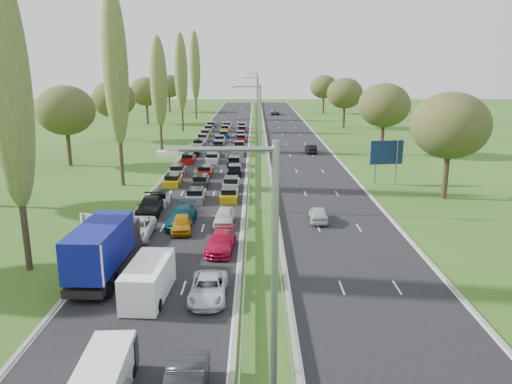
{
  "coord_description": "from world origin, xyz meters",
  "views": [
    {
      "loc": [
        4.04,
        -2.99,
        13.6
      ],
      "look_at": [
        4.11,
        44.78,
        1.5
      ],
      "focal_mm": 35.0,
      "sensor_mm": 36.0,
      "label": 1
    }
  ],
  "objects": [
    {
      "name": "info_sign",
      "position": [
        -9.4,
        35.31,
        1.37
      ],
      "size": [
        1.46,
        0.57,
        2.1
      ],
      "color": "gray",
      "rests_on": "ground"
    },
    {
      "name": "near_car_11",
      "position": [
        1.46,
        32.52,
        0.73
      ],
      "size": [
        2.34,
        5.0,
        1.41
      ],
      "primitive_type": "imported",
      "rotation": [
        0.0,
        0.0,
        -0.08
      ],
      "color": "#AE0A2D",
      "rests_on": "near_carriageway"
    },
    {
      "name": "near_car_10",
      "position": [
        1.22,
        24.54,
        0.67
      ],
      "size": [
        2.19,
        4.7,
        1.3
      ],
      "primitive_type": "imported",
      "rotation": [
        0.0,
        0.0,
        0.01
      ],
      "color": "silver",
      "rests_on": "near_carriageway"
    },
    {
      "name": "white_van_front",
      "position": [
        -2.25,
        15.42,
        0.97
      ],
      "size": [
        1.84,
        4.69,
        1.89
      ],
      "rotation": [
        0.0,
        0.0,
        0.04
      ],
      "color": "silver",
      "rests_on": "near_carriageway"
    },
    {
      "name": "woodland_right",
      "position": [
        24.0,
        66.67,
        7.68
      ],
      "size": [
        8.0,
        153.0,
        11.1
      ],
      "color": "#2D2116",
      "rests_on": "ground"
    },
    {
      "name": "near_car_12",
      "position": [
        1.32,
        39.06,
        0.75
      ],
      "size": [
        1.87,
        4.32,
        1.45
      ],
      "primitive_type": "imported",
      "rotation": [
        0.0,
        0.0,
        -0.04
      ],
      "color": "silver",
      "rests_on": "near_carriageway"
    },
    {
      "name": "poplar_row",
      "position": [
        -11.5,
        68.17,
        12.39
      ],
      "size": [
        2.8,
        127.8,
        22.44
      ],
      "color": "#2D2116",
      "rests_on": "ground"
    },
    {
      "name": "woodland_left",
      "position": [
        -22.0,
        62.63,
        7.68
      ],
      "size": [
        8.0,
        166.0,
        11.1
      ],
      "color": "#2D2116",
      "rests_on": "ground"
    },
    {
      "name": "direction_sign",
      "position": [
        19.4,
        54.52,
        3.57
      ],
      "size": [
        3.97,
        0.73,
        5.2
      ],
      "color": "gray",
      "rests_on": "ground"
    },
    {
      "name": "blue_lorry",
      "position": [
        -5.86,
        27.85,
        1.98
      ],
      "size": [
        2.52,
        9.06,
        3.83
      ],
      "rotation": [
        0.0,
        0.0,
        -0.04
      ],
      "color": "black",
      "rests_on": "near_carriageway"
    },
    {
      "name": "far_carriageway",
      "position": [
        11.25,
        82.5,
        0.0
      ],
      "size": [
        10.5,
        215.0,
        0.04
      ],
      "primitive_type": "cube",
      "color": "black",
      "rests_on": "ground"
    },
    {
      "name": "far_car_0",
      "position": [
        9.72,
        39.89,
        0.7
      ],
      "size": [
        1.83,
        4.08,
        1.36
      ],
      "primitive_type": "imported",
      "rotation": [
        0.0,
        0.0,
        3.08
      ],
      "color": "#B3BABD",
      "rests_on": "far_carriageway"
    },
    {
      "name": "near_carriageway",
      "position": [
        -2.25,
        82.5,
        0.0
      ],
      "size": [
        10.5,
        215.0,
        0.04
      ],
      "primitive_type": "cube",
      "color": "black",
      "rests_on": "ground"
    },
    {
      "name": "near_car_8",
      "position": [
        -2.16,
        37.11,
        0.72
      ],
      "size": [
        2.0,
        4.26,
        1.41
      ],
      "primitive_type": "imported",
      "rotation": [
        0.0,
        0.0,
        0.08
      ],
      "color": "#AD720B",
      "rests_on": "near_carriageway"
    },
    {
      "name": "near_car_2",
      "position": [
        -5.63,
        35.55,
        0.78
      ],
      "size": [
        2.62,
        5.51,
        1.52
      ],
      "primitive_type": "imported",
      "rotation": [
        0.0,
        0.0,
        0.02
      ],
      "color": "silver",
      "rests_on": "near_carriageway"
    },
    {
      "name": "central_reservation",
      "position": [
        4.5,
        82.5,
        0.55
      ],
      "size": [
        2.36,
        215.0,
        0.32
      ],
      "color": "gray",
      "rests_on": "ground"
    },
    {
      "name": "traffic_queue_fill",
      "position": [
        -2.24,
        77.71,
        0.44
      ],
      "size": [
        9.08,
        68.11,
        0.8
      ],
      "color": "silver",
      "rests_on": "ground"
    },
    {
      "name": "near_car_3",
      "position": [
        -5.91,
        42.32,
        0.79
      ],
      "size": [
        2.4,
        5.41,
        1.54
      ],
      "primitive_type": "imported",
      "rotation": [
        0.0,
        0.0,
        0.04
      ],
      "color": "black",
      "rests_on": "near_carriageway"
    },
    {
      "name": "far_car_1",
      "position": [
        12.96,
        76.23,
        0.7
      ],
      "size": [
        1.68,
        4.23,
        1.37
      ],
      "primitive_type": "imported",
      "rotation": [
        0.0,
        0.0,
        3.2
      ],
      "color": "black",
      "rests_on": "far_carriageway"
    },
    {
      "name": "lamp_columns",
      "position": [
        4.5,
        78.0,
        6.0
      ],
      "size": [
        0.18,
        140.18,
        12.0
      ],
      "color": "gray",
      "rests_on": "ground"
    },
    {
      "name": "far_car_2",
      "position": [
        9.56,
        141.54,
        0.81
      ],
      "size": [
        2.73,
        5.72,
        1.57
      ],
      "primitive_type": "imported",
      "rotation": [
        0.0,
        0.0,
        3.16
      ],
      "color": "slate",
      "rests_on": "far_carriageway"
    },
    {
      "name": "near_car_7",
      "position": [
        -2.43,
        38.85,
        0.8
      ],
      "size": [
        2.37,
        5.43,
        1.55
      ],
      "primitive_type": "imported",
      "rotation": [
        0.0,
        0.0,
        -0.04
      ],
      "color": "#04354A",
      "rests_on": "near_carriageway"
    },
    {
      "name": "white_van_rear",
      "position": [
        -2.38,
        24.93,
        1.13
      ],
      "size": [
        2.15,
        5.49,
        2.21
      ],
      "rotation": [
        0.0,
        0.0,
        -0.05
      ],
      "color": "white",
      "rests_on": "near_carriageway"
    },
    {
      "name": "ground",
      "position": [
        4.5,
        80.0,
        0.0
      ],
      "size": [
        260.0,
        260.0,
        0.0
      ],
      "primitive_type": "plane",
      "color": "#315019",
      "rests_on": "ground"
    }
  ]
}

